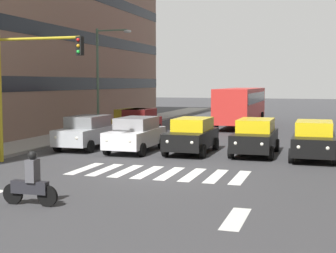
{
  "coord_description": "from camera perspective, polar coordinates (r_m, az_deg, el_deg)",
  "views": [
    {
      "loc": [
        -5.95,
        17.82,
        3.48
      ],
      "look_at": [
        0.85,
        -3.92,
        1.44
      ],
      "focal_mm": 52.83,
      "sensor_mm": 36.0,
      "label": 1
    }
  ],
  "objects": [
    {
      "name": "traffic_light_gantry",
      "position": [
        22.01,
        -16.45,
        5.44
      ],
      "size": [
        4.11,
        0.36,
        5.5
      ],
      "color": "#AD991E",
      "rests_on": "ground_plane"
    },
    {
      "name": "motorcycle_with_rider",
      "position": [
        14.55,
        -15.55,
        -6.29
      ],
      "size": [
        1.7,
        0.37,
        1.57
      ],
      "color": "black",
      "rests_on": "ground_plane"
    },
    {
      "name": "building_right_block_0",
      "position": [
        42.33,
        -14.07,
        14.03
      ],
      "size": [
        9.85,
        27.15,
        20.27
      ],
      "color": "#846656",
      "rests_on": "ground_plane"
    },
    {
      "name": "car_3",
      "position": [
        24.85,
        -3.75,
        -0.88
      ],
      "size": [
        2.02,
        4.44,
        1.72
      ],
      "color": "silver",
      "rests_on": "ground_plane"
    },
    {
      "name": "car_0",
      "position": [
        23.35,
        16.48,
        -1.46
      ],
      "size": [
        2.02,
        4.44,
        1.72
      ],
      "color": "black",
      "rests_on": "ground_plane"
    },
    {
      "name": "ground_plane",
      "position": [
        19.1,
        -1.08,
        -5.37
      ],
      "size": [
        180.0,
        180.0,
        0.0
      ],
      "primitive_type": "plane",
      "color": "#38383A"
    },
    {
      "name": "lane_arrow_0",
      "position": [
        12.96,
        7.84,
        -10.48
      ],
      "size": [
        0.5,
        2.2,
        0.01
      ],
      "primitive_type": "cube",
      "color": "silver",
      "rests_on": "ground_plane"
    },
    {
      "name": "car_1",
      "position": [
        24.07,
        10.03,
        -1.14
      ],
      "size": [
        2.02,
        4.44,
        1.72
      ],
      "color": "black",
      "rests_on": "ground_plane"
    },
    {
      "name": "street_lamp_right",
      "position": [
        33.32,
        -7.51,
        6.55
      ],
      "size": [
        2.52,
        0.28,
        6.88
      ],
      "color": "#4C6B56",
      "rests_on": "sidewalk_right"
    },
    {
      "name": "car_4",
      "position": [
        26.32,
        -9.32,
        -0.6
      ],
      "size": [
        2.02,
        4.44,
        1.72
      ],
      "color": "#B2B7BC",
      "rests_on": "ground_plane"
    },
    {
      "name": "car_2",
      "position": [
        24.31,
        2.79,
        -1.0
      ],
      "size": [
        2.02,
        4.44,
        1.72
      ],
      "color": "black",
      "rests_on": "ground_plane"
    },
    {
      "name": "crosswalk_markings",
      "position": [
        19.1,
        -1.08,
        -5.36
      ],
      "size": [
        6.75,
        2.8,
        0.01
      ],
      "color": "silver",
      "rests_on": "ground_plane"
    },
    {
      "name": "bus_behind_traffic",
      "position": [
        39.12,
        8.42,
        2.7
      ],
      "size": [
        2.78,
        10.5,
        3.0
      ],
      "color": "red",
      "rests_on": "ground_plane"
    },
    {
      "name": "car_row2_1",
      "position": [
        32.63,
        -3.37,
        0.56
      ],
      "size": [
        2.02,
        4.44,
        1.72
      ],
      "color": "maroon",
      "rests_on": "ground_plane"
    },
    {
      "name": "car_row2_0",
      "position": [
        32.91,
        -4.26,
        0.59
      ],
      "size": [
        2.02,
        4.44,
        1.72
      ],
      "color": "gold",
      "rests_on": "ground_plane"
    }
  ]
}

